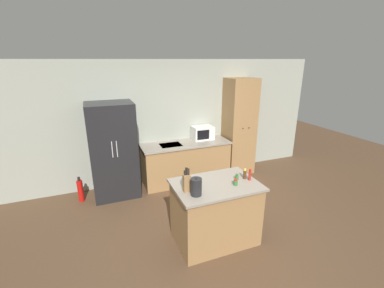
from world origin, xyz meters
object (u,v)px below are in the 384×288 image
spice_bottle_tall_dark (235,182)px  fire_extinguisher (81,190)px  refrigerator (113,151)px  spice_bottle_green_herb (237,177)px  kettle (196,187)px  microwave (203,133)px  spice_bottle_short_red (245,174)px  knife_block (187,183)px  pantry_cabinet (239,127)px  spice_bottle_amber_oil (250,175)px

spice_bottle_tall_dark → fire_extinguisher: bearing=135.8°
refrigerator → fire_extinguisher: bearing=-176.0°
spice_bottle_green_herb → kettle: (-0.72, -0.19, 0.08)m
microwave → spice_bottle_short_red: microwave is taller
spice_bottle_green_herb → kettle: size_ratio=0.34×
refrigerator → spice_bottle_green_herb: 2.51m
spice_bottle_tall_dark → spice_bottle_short_red: size_ratio=0.56×
spice_bottle_tall_dark → knife_block: bearing=173.2°
pantry_cabinet → spice_bottle_tall_dark: size_ratio=25.40×
spice_bottle_green_herb → fire_extinguisher: 3.04m
spice_bottle_short_red → spice_bottle_amber_oil: spice_bottle_amber_oil is taller
knife_block → kettle: 0.16m
knife_block → spice_bottle_short_red: size_ratio=2.21×
fire_extinguisher → pantry_cabinet: bearing=2.1°
knife_block → spice_bottle_amber_oil: knife_block is taller
pantry_cabinet → spice_bottle_amber_oil: 2.40m
spice_bottle_amber_oil → fire_extinguisher: size_ratio=0.35×
kettle → pantry_cabinet: bearing=48.3°
pantry_cabinet → spice_bottle_green_herb: pantry_cabinet is taller
spice_bottle_short_red → spice_bottle_green_herb: (-0.12, 0.01, -0.03)m
knife_block → fire_extinguisher: 2.58m
refrigerator → spice_bottle_tall_dark: 2.56m
spice_bottle_amber_oil → kettle: (-0.88, -0.11, 0.04)m
spice_bottle_tall_dark → spice_bottle_amber_oil: bearing=12.2°
spice_bottle_short_red → fire_extinguisher: size_ratio=0.31×
knife_block → spice_bottle_tall_dark: bearing=-6.8°
microwave → knife_block: 2.51m
knife_block → fire_extinguisher: knife_block is taller
microwave → spice_bottle_green_herb: 2.18m
knife_block → pantry_cabinet: bearing=45.4°
refrigerator → spice_bottle_amber_oil: (1.72, -2.05, 0.08)m
spice_bottle_amber_oil → microwave: bearing=84.0°
spice_bottle_tall_dark → spice_bottle_short_red: (0.23, 0.13, 0.03)m
microwave → knife_block: bearing=-118.6°
spice_bottle_green_herb → kettle: 0.75m
microwave → spice_bottle_amber_oil: (-0.24, -2.23, -0.03)m
spice_bottle_short_red → spice_bottle_green_herb: size_ratio=1.78×
microwave → spice_bottle_tall_dark: (-0.51, -2.28, -0.07)m
pantry_cabinet → spice_bottle_short_red: bearing=-119.3°
pantry_cabinet → microwave: pantry_cabinet is taller
spice_bottle_tall_dark → kettle: kettle is taller
refrigerator → spice_bottle_amber_oil: size_ratio=10.67×
microwave → spice_bottle_tall_dark: microwave is taller
pantry_cabinet → fire_extinguisher: 3.62m
microwave → spice_bottle_amber_oil: size_ratio=2.68×
kettle → knife_block: bearing=120.2°
refrigerator → spice_bottle_short_red: 2.60m
microwave → fire_extinguisher: 2.76m
spice_bottle_amber_oil → refrigerator: bearing=130.0°
spice_bottle_amber_oil → spice_bottle_short_red: bearing=119.8°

